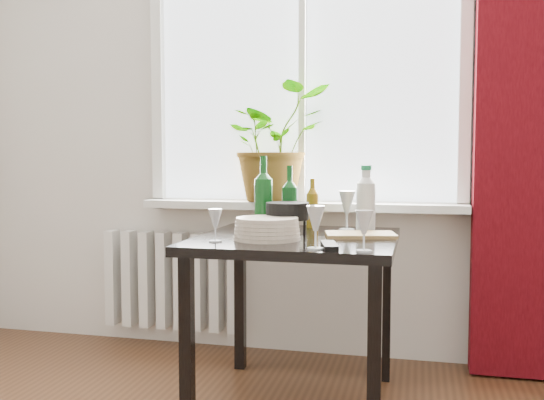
% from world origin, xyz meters
% --- Properties ---
extents(window, '(1.72, 0.08, 1.62)m').
position_xyz_m(window, '(0.00, 2.22, 1.60)').
color(window, white).
rests_on(window, ground).
extents(windowsill, '(1.72, 0.20, 0.04)m').
position_xyz_m(windowsill, '(0.00, 2.15, 0.82)').
color(windowsill, white).
rests_on(windowsill, ground).
extents(curtain, '(0.50, 0.12, 2.56)m').
position_xyz_m(curtain, '(1.12, 2.12, 1.30)').
color(curtain, '#3C050A').
rests_on(curtain, ground).
extents(radiator, '(0.80, 0.10, 0.55)m').
position_xyz_m(radiator, '(-0.75, 2.18, 0.38)').
color(radiator, silver).
rests_on(radiator, ground).
extents(table, '(0.85, 0.85, 0.74)m').
position_xyz_m(table, '(0.10, 1.55, 0.65)').
color(table, black).
rests_on(table, ground).
extents(potted_plant, '(0.74, 0.73, 0.62)m').
position_xyz_m(potted_plant, '(-0.15, 2.16, 1.16)').
color(potted_plant, '#297F22').
rests_on(potted_plant, windowsill).
extents(wine_bottle_left, '(0.11, 0.11, 0.36)m').
position_xyz_m(wine_bottle_left, '(-0.08, 1.68, 0.92)').
color(wine_bottle_left, '#0C4314').
rests_on(wine_bottle_left, table).
extents(wine_bottle_right, '(0.08, 0.08, 0.31)m').
position_xyz_m(wine_bottle_right, '(0.04, 1.71, 0.89)').
color(wine_bottle_right, '#0B3D14').
rests_on(wine_bottle_right, table).
extents(bottle_amber, '(0.08, 0.08, 0.24)m').
position_xyz_m(bottle_amber, '(0.11, 1.89, 0.86)').
color(bottle_amber, brown).
rests_on(bottle_amber, table).
extents(cleaning_bottle, '(0.10, 0.10, 0.31)m').
position_xyz_m(cleaning_bottle, '(0.37, 1.82, 0.90)').
color(cleaning_bottle, silver).
rests_on(cleaning_bottle, table).
extents(wineglass_front_right, '(0.08, 0.08, 0.17)m').
position_xyz_m(wineglass_front_right, '(0.24, 1.20, 0.82)').
color(wineglass_front_right, silver).
rests_on(wineglass_front_right, table).
extents(wineglass_far_right, '(0.07, 0.07, 0.15)m').
position_xyz_m(wineglass_far_right, '(0.42, 1.19, 0.82)').
color(wineglass_far_right, white).
rests_on(wineglass_far_right, table).
extents(wineglass_back_center, '(0.09, 0.09, 0.19)m').
position_xyz_m(wineglass_back_center, '(0.29, 1.82, 0.84)').
color(wineglass_back_center, silver).
rests_on(wineglass_back_center, table).
extents(wineglass_back_left, '(0.09, 0.09, 0.18)m').
position_xyz_m(wineglass_back_left, '(-0.13, 1.87, 0.83)').
color(wineglass_back_left, silver).
rests_on(wineglass_back_left, table).
extents(wineglass_front_left, '(0.06, 0.06, 0.14)m').
position_xyz_m(wineglass_front_left, '(-0.18, 1.30, 0.81)').
color(wineglass_front_left, white).
rests_on(wineglass_front_left, table).
extents(plate_stack, '(0.30, 0.30, 0.09)m').
position_xyz_m(plate_stack, '(0.00, 1.42, 0.78)').
color(plate_stack, beige).
rests_on(plate_stack, table).
extents(fondue_pot, '(0.22, 0.20, 0.15)m').
position_xyz_m(fondue_pot, '(0.06, 1.57, 0.81)').
color(fondue_pot, black).
rests_on(fondue_pot, table).
extents(tv_remote, '(0.09, 0.18, 0.02)m').
position_xyz_m(tv_remote, '(0.29, 1.24, 0.75)').
color(tv_remote, black).
rests_on(tv_remote, table).
extents(cutting_board, '(0.33, 0.25, 0.02)m').
position_xyz_m(cutting_board, '(0.37, 1.61, 0.75)').
color(cutting_board, '#9D7C47').
rests_on(cutting_board, table).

